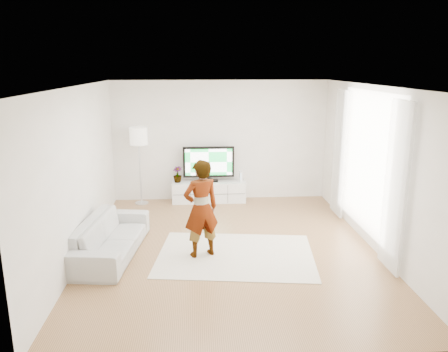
{
  "coord_description": "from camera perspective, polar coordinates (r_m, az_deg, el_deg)",
  "views": [
    {
      "loc": [
        -0.57,
        -7.1,
        3.13
      ],
      "look_at": [
        -0.08,
        0.4,
        1.21
      ],
      "focal_mm": 35.0,
      "sensor_mm": 36.0,
      "label": 1
    }
  ],
  "objects": [
    {
      "name": "floor",
      "position": [
        7.78,
        0.8,
        -9.42
      ],
      "size": [
        6.0,
        6.0,
        0.0
      ],
      "primitive_type": "plane",
      "color": "#A6784B",
      "rests_on": "ground"
    },
    {
      "name": "ceiling",
      "position": [
        7.13,
        0.87,
        11.66
      ],
      "size": [
        6.0,
        6.0,
        0.0
      ],
      "primitive_type": "plane",
      "color": "white",
      "rests_on": "wall_back"
    },
    {
      "name": "wall_left",
      "position": [
        7.55,
        -18.43,
        0.33
      ],
      "size": [
        0.02,
        6.0,
        2.8
      ],
      "primitive_type": "cube",
      "color": "white",
      "rests_on": "floor"
    },
    {
      "name": "wall_right",
      "position": [
        7.92,
        19.17,
        0.9
      ],
      "size": [
        0.02,
        6.0,
        2.8
      ],
      "primitive_type": "cube",
      "color": "white",
      "rests_on": "floor"
    },
    {
      "name": "wall_back",
      "position": [
        10.26,
        -0.49,
        4.6
      ],
      "size": [
        5.0,
        0.02,
        2.8
      ],
      "primitive_type": "cube",
      "color": "white",
      "rests_on": "floor"
    },
    {
      "name": "wall_front",
      "position": [
        4.48,
        3.9,
        -8.4
      ],
      "size": [
        5.0,
        0.02,
        2.8
      ],
      "primitive_type": "cube",
      "color": "white",
      "rests_on": "floor"
    },
    {
      "name": "window",
      "position": [
        8.17,
        18.27,
        1.72
      ],
      "size": [
        0.01,
        2.6,
        2.5
      ],
      "primitive_type": "cube",
      "color": "white",
      "rests_on": "wall_right"
    },
    {
      "name": "curtain_near",
      "position": [
        7.01,
        21.48,
        -1.41
      ],
      "size": [
        0.04,
        0.7,
        2.6
      ],
      "primitive_type": "cube",
      "color": "white",
      "rests_on": "floor"
    },
    {
      "name": "curtain_far",
      "position": [
        9.36,
        14.86,
        2.87
      ],
      "size": [
        0.04,
        0.7,
        2.6
      ],
      "primitive_type": "cube",
      "color": "white",
      "rests_on": "floor"
    },
    {
      "name": "media_console",
      "position": [
        10.28,
        -1.98,
        -2.03
      ],
      "size": [
        1.71,
        0.49,
        0.48
      ],
      "color": "white",
      "rests_on": "floor"
    },
    {
      "name": "television",
      "position": [
        10.13,
        -2.02,
        1.75
      ],
      "size": [
        1.19,
        0.23,
        0.83
      ],
      "color": "black",
      "rests_on": "media_console"
    },
    {
      "name": "game_console",
      "position": [
        10.23,
        2.19,
        -0.01
      ],
      "size": [
        0.07,
        0.18,
        0.24
      ],
      "rotation": [
        0.0,
        0.0,
        0.06
      ],
      "color": "white",
      "rests_on": "media_console"
    },
    {
      "name": "potted_plant",
      "position": [
        10.17,
        -6.09,
        0.2
      ],
      "size": [
        0.26,
        0.26,
        0.37
      ],
      "primitive_type": "imported",
      "rotation": [
        0.0,
        0.0,
        -0.29
      ],
      "color": "#3F7238",
      "rests_on": "media_console"
    },
    {
      "name": "rug",
      "position": [
        7.51,
        1.53,
        -10.28
      ],
      "size": [
        2.81,
        2.18,
        0.01
      ],
      "primitive_type": "cube",
      "rotation": [
        0.0,
        0.0,
        -0.13
      ],
      "color": "beige",
      "rests_on": "floor"
    },
    {
      "name": "player",
      "position": [
        7.2,
        -3.01,
        -4.28
      ],
      "size": [
        0.7,
        0.58,
        1.65
      ],
      "primitive_type": "imported",
      "rotation": [
        0.0,
        0.0,
        3.51
      ],
      "color": "#334772",
      "rests_on": "rug"
    },
    {
      "name": "sofa",
      "position": [
        7.67,
        -14.6,
        -7.7
      ],
      "size": [
        1.09,
        2.24,
        0.63
      ],
      "primitive_type": "imported",
      "rotation": [
        0.0,
        0.0,
        1.45
      ],
      "color": "#AFAFAA",
      "rests_on": "floor"
    },
    {
      "name": "floor_lamp",
      "position": [
        10.01,
        -11.08,
        4.7
      ],
      "size": [
        0.39,
        0.39,
        1.78
      ],
      "color": "silver",
      "rests_on": "floor"
    }
  ]
}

